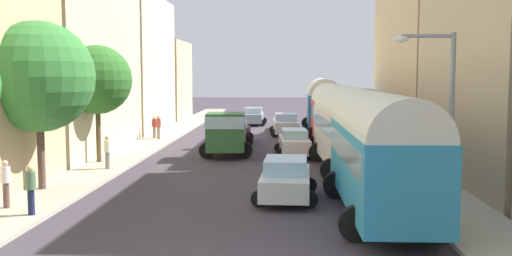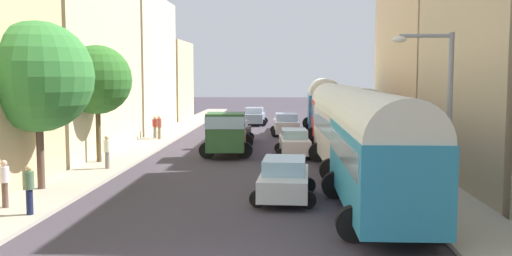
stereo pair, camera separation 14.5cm
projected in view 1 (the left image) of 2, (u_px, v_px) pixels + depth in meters
name	position (u px, v px, depth m)	size (l,w,h in m)	color
ground_plane	(261.00, 142.00, 39.09)	(154.00, 154.00, 0.00)	#3C353D
sidewalk_left	(156.00, 140.00, 39.43)	(2.50, 70.00, 0.14)	#A09888
sidewalk_right	(368.00, 141.00, 38.74)	(2.50, 70.00, 0.14)	#AFAC9D
building_left_2	(74.00, 40.00, 33.23)	(4.34, 13.69, 13.14)	beige
building_left_3	(132.00, 64.00, 46.77)	(4.77, 12.10, 10.82)	beige
building_left_4	(165.00, 81.00, 58.35)	(4.11, 9.02, 7.90)	tan
building_right_2	(434.00, 48.00, 37.04)	(6.03, 14.36, 12.51)	#D0B083
parked_bus_0	(380.00, 149.00, 18.27)	(3.25, 8.96, 4.02)	teal
parked_bus_1	(349.00, 124.00, 27.23)	(3.53, 9.26, 4.04)	beige
parked_bus_2	(332.00, 112.00, 36.18)	(3.23, 8.21, 4.02)	red
parked_bus_3	(323.00, 103.00, 45.11)	(3.48, 9.86, 4.28)	teal
cargo_truck_0	(227.00, 132.00, 32.48)	(3.13, 7.12, 2.50)	#2E582C
car_0	(235.00, 132.00, 38.52)	(2.36, 3.91, 1.49)	#22282B
car_1	(253.00, 116.00, 52.13)	(2.40, 4.13, 1.59)	slate
car_2	(286.00, 179.00, 21.00)	(2.43, 4.26, 1.54)	silver
car_3	(294.00, 142.00, 32.22)	(2.29, 4.22, 1.53)	silver
car_4	(286.00, 124.00, 43.29)	(2.52, 4.47, 1.66)	white
pedestrian_0	(159.00, 126.00, 39.48)	(0.39, 0.39, 1.78)	#7C694F
pedestrian_1	(107.00, 151.00, 27.08)	(0.40, 0.40, 1.71)	slate
pedestrian_2	(31.00, 188.00, 18.14)	(0.45, 0.45, 1.73)	#171D3D
pedestrian_3	(154.00, 126.00, 40.13)	(0.49, 0.49, 1.69)	slate
pedestrian_4	(6.00, 182.00, 19.09)	(0.45, 0.45, 1.75)	brown
streetlamp_near	(442.00, 110.00, 17.06)	(1.83, 0.28, 5.82)	gray
roadside_tree_1	(38.00, 77.00, 21.97)	(4.28, 4.28, 6.65)	brown
roadside_tree_2	(97.00, 80.00, 28.89)	(3.50, 3.50, 6.08)	brown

